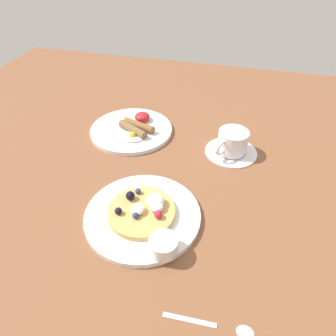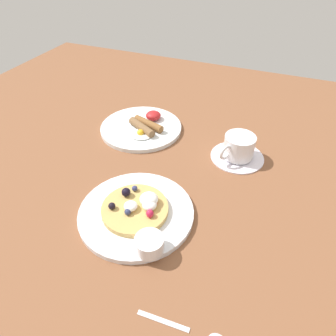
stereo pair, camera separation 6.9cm
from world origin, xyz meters
The scene contains 9 objects.
ground_plane centered at (0.00, 0.00, -1.50)cm, with size 165.57×154.59×3.00cm, color brown.
pancake_plate centered at (2.38, -12.64, 0.62)cm, with size 24.74×24.74×1.23cm, color white.
pancake_with_berries centered at (2.61, -12.51, 2.30)cm, with size 14.24×14.24×3.63cm.
syrup_ramekin centered at (9.14, -20.36, 2.84)cm, with size 5.53×5.53×3.12cm.
breakfast_plate centered at (-11.50, 18.16, 0.61)cm, with size 24.17×24.17×1.21cm, color white.
fried_breakfast centered at (-9.66, 18.43, 2.25)cm, with size 11.10×14.70×2.72cm.
coffee_saucer centered at (18.27, 15.45, 0.36)cm, with size 14.05×14.05×0.73cm, color white.
coffee_cup centered at (18.19, 15.30, 3.82)cm, with size 7.97×10.29×5.97cm.
teaspoon centered at (22.06, -30.87, 0.25)cm, with size 14.59×2.20×0.60cm.
Camera 1 is at (18.59, -52.61, 49.73)cm, focal length 32.29 mm.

